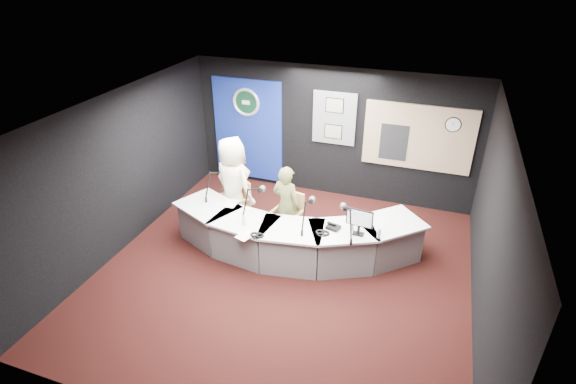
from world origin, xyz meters
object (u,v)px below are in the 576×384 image
(armchair_left, at_px, (235,206))
(armchair_right, at_px, (286,221))
(person_woman, at_px, (286,206))
(broadcast_desk, at_px, (291,236))
(person_man, at_px, (233,184))

(armchair_left, height_order, armchair_right, armchair_right)
(person_woman, bearing_deg, armchair_left, 3.57)
(broadcast_desk, xyz_separation_m, person_woman, (-0.21, 0.33, 0.39))
(armchair_right, bearing_deg, broadcast_desk, -45.42)
(armchair_left, distance_m, person_woman, 1.19)
(armchair_right, relative_size, person_woman, 0.57)
(armchair_right, height_order, person_woman, person_woman)
(armchair_right, height_order, person_man, person_man)
(armchair_left, bearing_deg, broadcast_desk, 15.21)
(broadcast_desk, xyz_separation_m, armchair_left, (-1.34, 0.53, 0.06))
(broadcast_desk, bearing_deg, armchair_left, 158.47)
(broadcast_desk, relative_size, person_man, 2.44)
(broadcast_desk, distance_m, person_woman, 0.56)
(person_man, distance_m, person_woman, 1.16)
(broadcast_desk, height_order, armchair_right, armchair_right)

